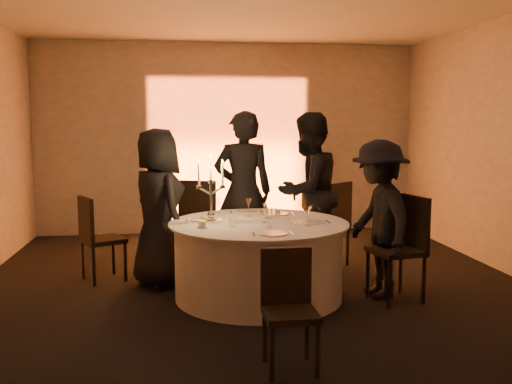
{
  "coord_description": "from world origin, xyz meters",
  "views": [
    {
      "loc": [
        -0.78,
        -5.57,
        1.77
      ],
      "look_at": [
        0.0,
        0.2,
        1.05
      ],
      "focal_mm": 40.0,
      "sensor_mm": 36.0,
      "label": 1
    }
  ],
  "objects": [
    {
      "name": "floor",
      "position": [
        0.0,
        0.0,
        0.0
      ],
      "size": [
        7.0,
        7.0,
        0.0
      ],
      "primitive_type": "plane",
      "color": "black",
      "rests_on": "ground"
    },
    {
      "name": "wall_back",
      "position": [
        0.0,
        3.5,
        1.5
      ],
      "size": [
        7.0,
        0.0,
        7.0
      ],
      "primitive_type": "plane",
      "rotation": [
        1.57,
        0.0,
        0.0
      ],
      "color": "#A5A19A",
      "rests_on": "floor"
    },
    {
      "name": "wall_front",
      "position": [
        0.0,
        -3.5,
        1.5
      ],
      "size": [
        7.0,
        0.0,
        7.0
      ],
      "primitive_type": "plane",
      "rotation": [
        -1.57,
        0.0,
        0.0
      ],
      "color": "#A5A19A",
      "rests_on": "floor"
    },
    {
      "name": "uplighter_fixture",
      "position": [
        0.0,
        3.2,
        0.05
      ],
      "size": [
        0.25,
        0.12,
        0.1
      ],
      "primitive_type": "cube",
      "color": "black",
      "rests_on": "floor"
    },
    {
      "name": "banquet_table",
      "position": [
        0.0,
        0.0,
        0.38
      ],
      "size": [
        1.8,
        1.8,
        0.77
      ],
      "color": "black",
      "rests_on": "floor"
    },
    {
      "name": "chair_left",
      "position": [
        -1.7,
        0.81,
        0.54
      ],
      "size": [
        0.56,
        0.56,
        0.95
      ],
      "rotation": [
        0.0,
        0.0,
        2.05
      ],
      "color": "black",
      "rests_on": "floor"
    },
    {
      "name": "chair_back_left",
      "position": [
        -0.53,
        1.37,
        0.61
      ],
      "size": [
        0.59,
        0.59,
        1.07
      ],
      "rotation": [
        0.0,
        0.0,
        2.81
      ],
      "color": "black",
      "rests_on": "floor"
    },
    {
      "name": "chair_back_right",
      "position": [
        1.04,
        1.06,
        0.59
      ],
      "size": [
        0.65,
        0.65,
        1.05
      ],
      "rotation": [
        0.0,
        0.0,
        -2.42
      ],
      "color": "black",
      "rests_on": "floor"
    },
    {
      "name": "chair_right",
      "position": [
        1.41,
        -0.28,
        0.59
      ],
      "size": [
        0.54,
        0.54,
        1.04
      ],
      "rotation": [
        0.0,
        0.0,
        -1.35
      ],
      "color": "black",
      "rests_on": "floor"
    },
    {
      "name": "chair_front",
      "position": [
        -0.01,
        -1.66,
        0.48
      ],
      "size": [
        0.38,
        0.38,
        0.86
      ],
      "rotation": [
        0.0,
        0.0,
        0.01
      ],
      "color": "black",
      "rests_on": "floor"
    },
    {
      "name": "guest_left",
      "position": [
        -1.02,
        0.56,
        0.85
      ],
      "size": [
        0.88,
        0.99,
        1.7
      ],
      "primitive_type": "imported",
      "rotation": [
        0.0,
        0.0,
        2.07
      ],
      "color": "black",
      "rests_on": "floor"
    },
    {
      "name": "guest_back_left",
      "position": [
        -0.03,
        1.08,
        0.95
      ],
      "size": [
        0.7,
        0.47,
        1.89
      ],
      "primitive_type": "imported",
      "rotation": [
        0.0,
        0.0,
        3.11
      ],
      "color": "black",
      "rests_on": "floor"
    },
    {
      "name": "guest_back_right",
      "position": [
        0.73,
        1.01,
        0.94
      ],
      "size": [
        1.16,
        1.11,
        1.88
      ],
      "primitive_type": "imported",
      "rotation": [
        0.0,
        0.0,
        -2.52
      ],
      "color": "black",
      "rests_on": "floor"
    },
    {
      "name": "guest_right",
      "position": [
        1.2,
        -0.13,
        0.8
      ],
      "size": [
        0.7,
        1.09,
        1.59
      ],
      "primitive_type": "imported",
      "rotation": [
        0.0,
        0.0,
        -1.46
      ],
      "color": "black",
      "rests_on": "floor"
    },
    {
      "name": "plate_left",
      "position": [
        -0.55,
        0.18,
        0.79
      ],
      "size": [
        0.36,
        0.26,
        0.08
      ],
      "color": "white",
      "rests_on": "banquet_table"
    },
    {
      "name": "plate_back_left",
      "position": [
        -0.05,
        0.63,
        0.78
      ],
      "size": [
        0.36,
        0.25,
        0.01
      ],
      "color": "white",
      "rests_on": "banquet_table"
    },
    {
      "name": "plate_back_right",
      "position": [
        0.27,
        0.45,
        0.79
      ],
      "size": [
        0.36,
        0.25,
        0.08
      ],
      "color": "white",
      "rests_on": "banquet_table"
    },
    {
      "name": "plate_right",
      "position": [
        0.51,
        -0.1,
        0.78
      ],
      "size": [
        0.36,
        0.26,
        0.01
      ],
      "color": "white",
      "rests_on": "banquet_table"
    },
    {
      "name": "plate_front",
      "position": [
        0.04,
        -0.63,
        0.78
      ],
      "size": [
        0.36,
        0.27,
        0.01
      ],
      "color": "white",
      "rests_on": "banquet_table"
    },
    {
      "name": "coffee_cup",
      "position": [
        -0.57,
        -0.24,
        0.8
      ],
      "size": [
        0.11,
        0.11,
        0.07
      ],
      "color": "white",
      "rests_on": "banquet_table"
    },
    {
      "name": "candelabra",
      "position": [
        -0.47,
        0.05,
        1.01
      ],
      "size": [
        0.29,
        0.14,
        0.69
      ],
      "color": "silver",
      "rests_on": "banquet_table"
    },
    {
      "name": "wine_glass_a",
      "position": [
        0.06,
        -0.01,
        0.91
      ],
      "size": [
        0.07,
        0.07,
        0.19
      ],
      "color": "white",
      "rests_on": "banquet_table"
    },
    {
      "name": "wine_glass_b",
      "position": [
        -0.37,
        0.42,
        0.91
      ],
      "size": [
        0.07,
        0.07,
        0.19
      ],
      "color": "white",
      "rests_on": "banquet_table"
    },
    {
      "name": "wine_glass_c",
      "position": [
        0.44,
        -0.29,
        0.91
      ],
      "size": [
        0.07,
        0.07,
        0.19
      ],
      "color": "white",
      "rests_on": "banquet_table"
    },
    {
      "name": "wine_glass_d",
      "position": [
        0.07,
        -0.29,
        0.91
      ],
      "size": [
        0.07,
        0.07,
        0.19
      ],
      "color": "white",
      "rests_on": "banquet_table"
    },
    {
      "name": "wine_glass_e",
      "position": [
        -0.06,
        0.34,
        0.91
      ],
      "size": [
        0.07,
        0.07,
        0.19
      ],
      "color": "white",
      "rests_on": "banquet_table"
    },
    {
      "name": "tumbler_a",
      "position": [
        -0.28,
        -0.2,
        0.82
      ],
      "size": [
        0.07,
        0.07,
        0.09
      ],
      "primitive_type": "cylinder",
      "color": "white",
      "rests_on": "banquet_table"
    },
    {
      "name": "tumbler_b",
      "position": [
        0.2,
        0.29,
        0.82
      ],
      "size": [
        0.07,
        0.07,
        0.09
      ],
      "primitive_type": "cylinder",
      "color": "white",
      "rests_on": "banquet_table"
    },
    {
      "name": "tumbler_c",
      "position": [
        0.14,
        0.21,
        0.82
      ],
      "size": [
        0.07,
        0.07,
        0.09
      ],
      "primitive_type": "cylinder",
      "color": "white",
      "rests_on": "banquet_table"
    }
  ]
}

